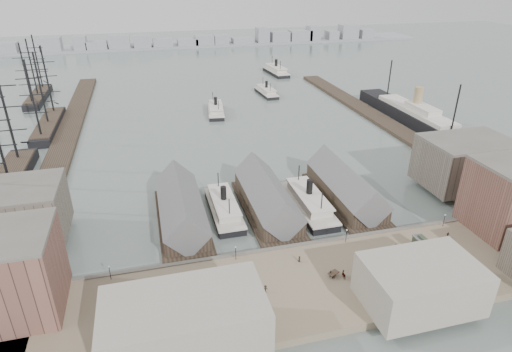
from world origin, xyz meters
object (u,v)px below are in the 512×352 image
object	(u,v)px
horse_cart_left	(133,294)
horse_cart_right	(342,274)
ferry_docked_west	(224,207)
horse_cart_center	(241,296)
ocean_steamer	(415,116)
tram	(428,251)

from	to	relation	value
horse_cart_left	horse_cart_right	distance (m)	48.00
ferry_docked_west	horse_cart_right	bearing A→B (deg)	-62.12
ferry_docked_west	horse_cart_right	xyz separation A→B (m)	(20.73, -39.18, 0.55)
horse_cart_center	horse_cart_left	bearing A→B (deg)	75.78
ferry_docked_west	ocean_steamer	xyz separation A→B (m)	(105.00, 59.45, 1.56)
ocean_steamer	horse_cart_left	xyz separation A→B (m)	(-131.93, -92.93, -0.98)
ocean_steamer	horse_cart_center	bearing A→B (deg)	-137.57
ferry_docked_west	tram	xyz separation A→B (m)	(45.04, -37.43, 1.61)
ferry_docked_west	horse_cart_left	world-z (taller)	ferry_docked_west
ocean_steamer	horse_cart_center	distance (m)	147.60
horse_cart_center	horse_cart_right	bearing A→B (deg)	-85.90
tram	horse_cart_right	size ratio (longest dim) A/B	2.18
ocean_steamer	horse_cart_right	world-z (taller)	ocean_steamer
ocean_steamer	horse_cart_center	size ratio (longest dim) A/B	18.62
ocean_steamer	horse_cart_left	world-z (taller)	ocean_steamer
ferry_docked_west	tram	distance (m)	58.58
ocean_steamer	tram	size ratio (longest dim) A/B	8.46
ferry_docked_west	tram	world-z (taller)	ferry_docked_west
horse_cart_center	horse_cart_right	size ratio (longest dim) A/B	0.99
ocean_steamer	horse_cart_right	xyz separation A→B (m)	(-84.27, -98.64, -1.01)
tram	horse_cart_left	size ratio (longest dim) A/B	2.22
horse_cart_center	horse_cart_right	xyz separation A→B (m)	(24.68, 0.94, 0.06)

